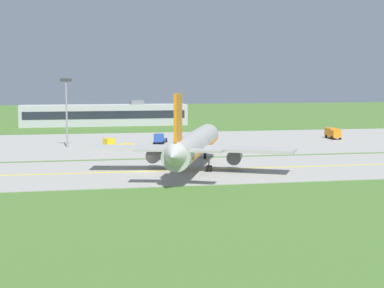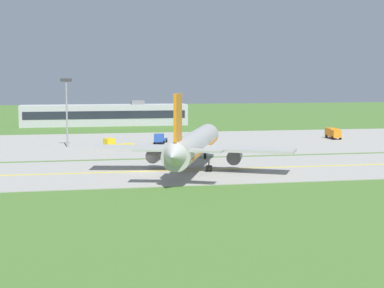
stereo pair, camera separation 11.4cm
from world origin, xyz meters
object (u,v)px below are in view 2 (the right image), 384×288
object	(u,v)px
airplane_lead	(194,145)
service_truck_fuel	(114,144)
service_truck_catering	(160,139)
service_truck_baggage	(333,133)
apron_light_mast	(67,104)

from	to	relation	value
airplane_lead	service_truck_fuel	xyz separation A→B (m)	(-10.51, 31.47, -2.95)
airplane_lead	service_truck_catering	bearing A→B (deg)	89.57
airplane_lead	service_truck_baggage	xyz separation A→B (m)	(43.14, 42.81, -2.60)
airplane_lead	service_truck_fuel	bearing A→B (deg)	108.46
service_truck_fuel	apron_light_mast	world-z (taller)	apron_light_mast
service_truck_fuel	service_truck_baggage	bearing A→B (deg)	11.94
service_truck_baggage	service_truck_fuel	distance (m)	54.83
airplane_lead	apron_light_mast	distance (m)	41.73
service_truck_baggage	service_truck_fuel	bearing A→B (deg)	-168.06
service_truck_catering	airplane_lead	bearing A→B (deg)	-90.43
service_truck_baggage	apron_light_mast	distance (m)	64.04
service_truck_baggage	service_truck_fuel	size ratio (longest dim) A/B	0.92
service_truck_baggage	apron_light_mast	size ratio (longest dim) A/B	0.41
service_truck_fuel	apron_light_mast	distance (m)	13.43
service_truck_baggage	apron_light_mast	world-z (taller)	apron_light_mast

